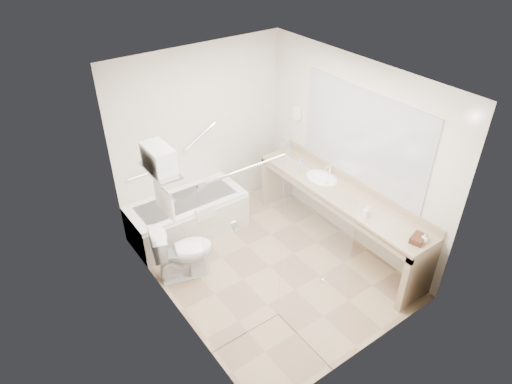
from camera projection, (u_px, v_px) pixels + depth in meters
floor at (269, 266)px, 5.93m from camera, size 3.20×3.20×0.00m
ceiling at (274, 81)px, 4.54m from camera, size 2.60×3.20×0.10m
wall_back at (201, 135)px, 6.31m from camera, size 2.60×0.10×2.50m
wall_front at (377, 263)px, 4.15m from camera, size 2.60×0.10×2.50m
wall_left at (169, 227)px, 4.60m from camera, size 0.10×3.20×2.50m
wall_right at (352, 154)px, 5.86m from camera, size 0.10×3.20×2.50m
bathtub at (188, 216)px, 6.37m from camera, size 1.60×0.73×0.59m
grab_bar_short at (142, 175)px, 5.99m from camera, size 0.40×0.03×0.03m
grab_bar_long at (200, 137)px, 6.26m from camera, size 0.53×0.03×0.33m
shower_enclosure at (277, 265)px, 4.41m from camera, size 0.96×0.91×2.11m
towel_shelf at (160, 165)px, 4.62m from camera, size 0.24×0.55×0.81m
vanity_counter at (339, 205)px, 5.97m from camera, size 0.55×2.70×0.95m
sink at (322, 179)px, 6.15m from camera, size 0.40×0.52×0.14m
faucet at (330, 169)px, 6.16m from camera, size 0.03×0.03×0.14m
mirror at (363, 137)px, 5.59m from camera, size 0.02×2.00×1.20m
hairdryer_unit at (297, 113)px, 6.44m from camera, size 0.08×0.10×0.18m
toilet at (183, 252)px, 5.61m from camera, size 0.83×0.60×0.73m
amenity_basket at (418, 239)px, 5.01m from camera, size 0.23×0.18×0.07m
soap_bottle_a at (366, 214)px, 5.39m from camera, size 0.08×0.15×0.07m
soap_bottle_b at (424, 239)px, 5.00m from camera, size 0.10×0.12×0.09m
water_bottle_left at (282, 147)px, 6.65m from camera, size 0.07×0.07×0.22m
water_bottle_mid at (302, 167)px, 6.17m from camera, size 0.07×0.07×0.22m
water_bottle_right at (289, 153)px, 6.52m from camera, size 0.06×0.06×0.20m
drinking_glass_near at (301, 164)px, 6.35m from camera, size 0.09×0.09×0.09m
drinking_glass_far at (327, 181)px, 5.98m from camera, size 0.10×0.10×0.09m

